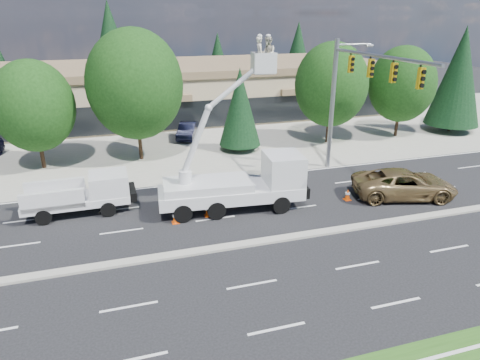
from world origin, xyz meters
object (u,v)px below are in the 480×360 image
object	(u,v)px
signal_mast	(351,88)
minivan	(404,184)
utility_pickup	(85,197)
bucket_truck	(242,176)

from	to	relation	value
signal_mast	minivan	world-z (taller)	signal_mast
utility_pickup	minivan	xyz separation A→B (m)	(18.58, -3.41, -0.04)
utility_pickup	signal_mast	bearing A→B (deg)	2.00
minivan	signal_mast	bearing A→B (deg)	38.11
signal_mast	bucket_truck	xyz separation A→B (m)	(-8.17, -2.90, -4.07)
signal_mast	bucket_truck	bearing A→B (deg)	-160.44
bucket_truck	minivan	xyz separation A→B (m)	(9.93, -1.34, -1.13)
utility_pickup	minivan	bearing A→B (deg)	-11.24
minivan	bucket_truck	bearing A→B (deg)	97.93
signal_mast	minivan	size ratio (longest dim) A/B	1.65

